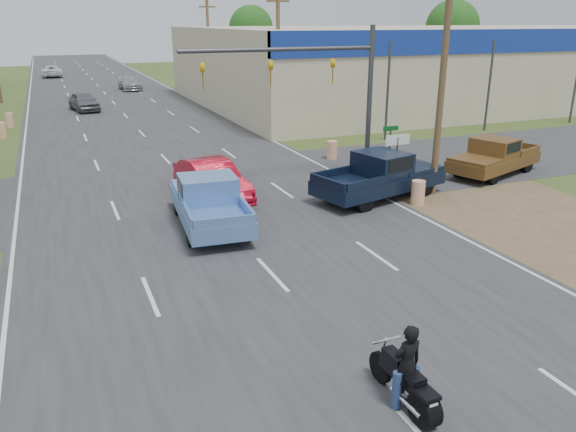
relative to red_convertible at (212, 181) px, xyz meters
name	(u,v)px	position (x,y,z in m)	size (l,w,h in m)	color
main_road	(126,116)	(-0.41, 24.04, -0.81)	(15.00, 180.00, 0.02)	#2D2D30
cross_road	(192,188)	(-0.41, 2.04, -0.81)	(120.00, 10.00, 0.02)	#2D2D30
dirt_verge	(509,209)	(10.59, -5.96, -0.81)	(8.00, 18.00, 0.01)	brown
big_box_store	(456,62)	(31.59, 23.97, 2.49)	(50.00, 28.10, 6.60)	#B7A88C
utility_pole_1	(443,69)	(9.09, -2.96, 4.50)	(2.00, 0.28, 10.00)	#4C3823
utility_pole_2	(278,49)	(9.09, 15.04, 4.50)	(2.00, 0.28, 10.00)	#4C3823
utility_pole_3	(209,41)	(9.09, 33.04, 4.50)	(2.00, 0.28, 10.00)	#4C3823
tree_3	(452,27)	(54.59, 54.04, 5.38)	(8.40, 8.40, 10.40)	#422D19
tree_5	(251,28)	(29.59, 79.04, 5.07)	(7.98, 7.98, 9.88)	#422D19
barrel_0	(418,193)	(7.59, -3.96, -0.32)	(0.56, 0.56, 1.00)	orange
barrel_1	(332,150)	(7.99, 4.54, -0.32)	(0.56, 0.56, 1.00)	orange
barrel_2	(2,130)	(-8.91, 18.04, -0.32)	(0.56, 0.56, 1.00)	orange
barrel_3	(10,120)	(-8.61, 22.04, -0.32)	(0.56, 0.56, 1.00)	orange
lane_sign	(397,149)	(7.79, -1.96, 1.08)	(1.20, 0.08, 2.52)	#3F3F44
street_name_sign	(390,148)	(8.39, -0.46, 0.79)	(0.80, 0.08, 2.61)	#3F3F44
signal_mast	(319,76)	(5.41, 1.04, 3.98)	(9.12, 0.40, 7.00)	#3F3F44
red_convertible	(212,181)	(0.00, 0.00, 0.00)	(1.73, 4.97, 1.64)	#AB071B
motorcycle	(407,386)	(-0.20, -14.63, -0.33)	(0.67, 2.17, 1.11)	black
rider	(407,369)	(-0.20, -14.57, 0.02)	(0.61, 0.40, 1.68)	black
blue_pickup	(209,201)	(-0.97, -3.03, 0.13)	(2.67, 5.84, 1.88)	black
navy_pickup	(382,175)	(6.73, -2.52, 0.17)	(6.28, 3.62, 1.96)	black
brown_pickup	(493,157)	(13.70, -1.46, 0.09)	(5.84, 3.77, 1.81)	black
distant_car_grey	(84,102)	(-3.20, 28.08, -0.05)	(1.82, 4.53, 1.54)	#5C5C62
distant_car_silver	(130,83)	(2.53, 42.04, -0.07)	(2.09, 5.13, 1.49)	#9E9EA2
distant_car_white	(52,71)	(-5.01, 61.09, -0.07)	(2.49, 5.40, 1.50)	silver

